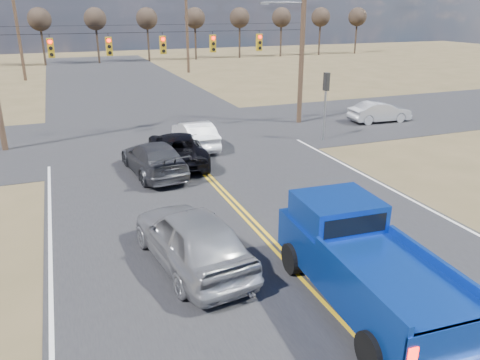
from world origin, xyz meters
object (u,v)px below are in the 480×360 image
object	(u,v)px
dgrey_car_queue	(154,158)
cross_car_east_near	(380,112)
pickup_truck	(363,262)
black_suv	(177,148)
white_car_queue	(195,135)
silver_suv	(192,238)

from	to	relation	value
dgrey_car_queue	cross_car_east_near	world-z (taller)	dgrey_car_queue
pickup_truck	black_suv	bearing A→B (deg)	100.25
white_car_queue	black_suv	bearing A→B (deg)	55.51
silver_suv	dgrey_car_queue	distance (m)	8.64
black_suv	dgrey_car_queue	xyz separation A→B (m)	(-1.38, -1.17, -0.02)
black_suv	silver_suv	bearing A→B (deg)	86.49
cross_car_east_near	dgrey_car_queue	bearing A→B (deg)	110.19
pickup_truck	dgrey_car_queue	distance (m)	12.37
white_car_queue	cross_car_east_near	distance (m)	13.45
cross_car_east_near	pickup_truck	bearing A→B (deg)	145.04
black_suv	dgrey_car_queue	size ratio (longest dim) A/B	1.08
silver_suv	white_car_queue	world-z (taller)	silver_suv
pickup_truck	silver_suv	bearing A→B (deg)	140.16
pickup_truck	white_car_queue	distance (m)	15.53
black_suv	pickup_truck	bearing A→B (deg)	104.99
silver_suv	cross_car_east_near	world-z (taller)	silver_suv
pickup_truck	black_suv	size ratio (longest dim) A/B	1.15
white_car_queue	cross_car_east_near	world-z (taller)	white_car_queue
cross_car_east_near	black_suv	bearing A→B (deg)	107.53
pickup_truck	silver_suv	size ratio (longest dim) A/B	1.21
silver_suv	white_car_queue	size ratio (longest dim) A/B	1.19
dgrey_car_queue	pickup_truck	bearing A→B (deg)	98.53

